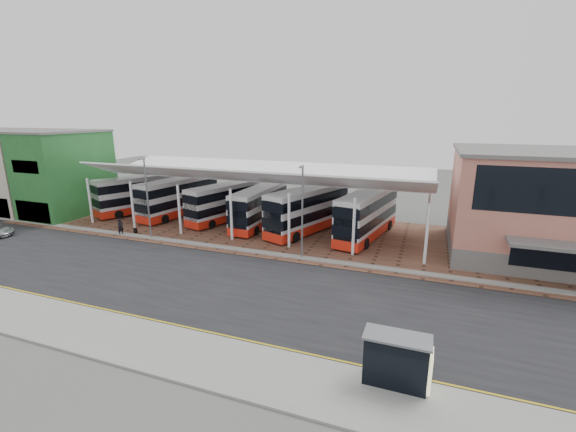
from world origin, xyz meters
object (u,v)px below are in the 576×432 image
object	(u,v)px
bus_1	(179,197)
bus_3	(259,207)
bus_4	(308,210)
terminal	(570,206)
bus_0	(141,194)
pedestrian	(121,227)
bus_5	(367,215)
bus_2	(226,203)
bus_shelter	(402,358)

from	to	relation	value
bus_1	bus_3	size ratio (longest dim) A/B	1.09
bus_4	bus_3	bearing A→B (deg)	-162.36
terminal	bus_0	bearing A→B (deg)	179.04
bus_1	pedestrian	size ratio (longest dim) A/B	6.60
bus_3	bus_5	world-z (taller)	bus_5
terminal	pedestrian	xyz separation A→B (m)	(-40.50, -7.92, -3.74)
bus_2	bus_4	distance (m)	10.31
terminal	bus_3	xyz separation A→B (m)	(-28.56, 0.21, -2.48)
bus_4	pedestrian	distance (m)	19.38
bus_4	bus_0	bearing A→B (deg)	-161.99
bus_1	pedestrian	world-z (taller)	bus_1
terminal	bus_shelter	size ratio (longest dim) A/B	6.03
bus_0	bus_5	xyz separation A→B (m)	(28.43, -0.49, 0.05)
bus_0	bus_shelter	bearing A→B (deg)	-9.27
bus_2	bus_shelter	xyz separation A→B (m)	(21.47, -22.62, -0.53)
bus_3	bus_2	bearing A→B (deg)	173.16
bus_1	bus_shelter	bearing A→B (deg)	-28.31
pedestrian	bus_shelter	bearing A→B (deg)	-91.75
bus_2	bus_shelter	bearing A→B (deg)	-29.66
terminal	pedestrian	bearing A→B (deg)	-168.93
bus_4	bus_1	bearing A→B (deg)	-163.14
terminal	bus_1	bearing A→B (deg)	178.70
bus_5	pedestrian	bearing A→B (deg)	-150.12
bus_4	terminal	bearing A→B (deg)	20.08
terminal	bus_1	size ratio (longest dim) A/B	1.62
bus_4	bus_5	xyz separation A→B (m)	(6.13, 0.29, 0.00)
terminal	bus_3	world-z (taller)	terminal
bus_1	bus_5	size ratio (longest dim) A/B	0.98
bus_2	pedestrian	bearing A→B (deg)	-113.24
bus_1	bus_2	distance (m)	6.47
terminal	bus_3	bearing A→B (deg)	179.57
bus_4	pedestrian	world-z (taller)	bus_4
bus_0	bus_4	bearing A→B (deg)	22.64
terminal	bus_4	bearing A→B (deg)	-179.94
bus_1	pedestrian	xyz separation A→B (m)	(-0.91, -8.82, -1.41)
bus_3	bus_4	bearing A→B (deg)	-1.37
bus_4	bus_shelter	size ratio (longest dim) A/B	3.77
bus_1	bus_3	xyz separation A→B (m)	(11.03, -0.69, -0.15)
bus_5	bus_shelter	bearing A→B (deg)	-66.17
bus_1	bus_5	world-z (taller)	bus_5
bus_0	bus_3	xyz separation A→B (m)	(16.60, -0.55, -0.15)
bus_shelter	bus_0	bearing A→B (deg)	146.48
bus_shelter	bus_2	bearing A→B (deg)	133.90
bus_2	bus_4	world-z (taller)	bus_4
bus_1	bus_3	distance (m)	11.05
bus_3	bus_1	bearing A→B (deg)	177.45
bus_shelter	bus_5	bearing A→B (deg)	103.36
bus_4	bus_5	distance (m)	6.13
bus_4	pedestrian	xyz separation A→B (m)	(-17.64, -7.90, -1.45)
bus_2	bus_5	distance (m)	16.41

